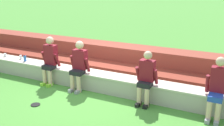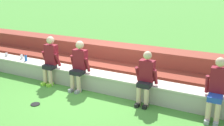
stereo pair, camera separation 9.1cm
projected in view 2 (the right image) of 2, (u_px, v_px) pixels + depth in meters
The scene contains 11 objects.
ground_plane at pixel (89, 91), 7.25m from camera, with size 80.00×80.00×0.00m, color #4C9338.
stone_seating_wall at pixel (94, 80), 7.38m from camera, with size 9.68×0.52×0.47m.
brick_bleachers at pixel (116, 62), 8.52m from camera, with size 13.06×1.47×0.89m.
person_left_of_center at pixel (50, 59), 7.59m from camera, with size 0.54×0.48×1.38m.
person_center at pixel (79, 64), 7.18m from camera, with size 0.55×0.53×1.35m.
person_right_of_center at pixel (146, 77), 6.33m from camera, with size 0.53×0.49×1.30m.
person_far_right at pixel (217, 88), 5.65m from camera, with size 0.50×0.60×1.35m.
water_bottle_mid_right at pixel (26, 58), 8.30m from camera, with size 0.08×0.08×0.21m.
plastic_cup_middle at pixel (6, 54), 8.83m from camera, with size 0.09×0.09×0.10m, color white.
plastic_cup_left_end at pixel (22, 57), 8.54m from camera, with size 0.08×0.08×0.13m, color white.
frisbee at pixel (35, 104), 6.47m from camera, with size 0.22×0.22×0.02m, color black.
Camera 2 is at (3.62, -5.66, 2.91)m, focal length 42.78 mm.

